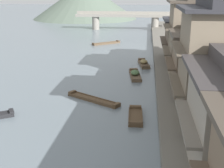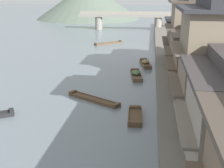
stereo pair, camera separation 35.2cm
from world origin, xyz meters
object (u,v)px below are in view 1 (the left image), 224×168
(house_waterfront_end, at_px, (189,38))
(house_waterfront_narrow, at_px, (200,60))
(boat_moored_far, at_px, (106,43))
(boat_upstream_distant, at_px, (135,74))
(stone_bridge, at_px, (125,18))
(boat_moored_nearest, at_px, (144,63))
(house_waterfront_far, at_px, (198,36))
(boat_moored_second, at_px, (93,99))
(house_waterfront_tall, at_px, (220,62))
(boat_moored_third, at_px, (135,116))

(house_waterfront_end, bearing_deg, house_waterfront_narrow, -92.73)
(house_waterfront_end, bearing_deg, boat_moored_far, 129.85)
(boat_upstream_distant, bearing_deg, stone_bridge, 95.98)
(boat_moored_nearest, height_order, house_waterfront_far, house_waterfront_far)
(house_waterfront_far, relative_size, stone_bridge, 0.35)
(boat_upstream_distant, xyz_separation_m, stone_bridge, (-4.45, 42.48, 2.69))
(house_waterfront_narrow, xyz_separation_m, stone_bridge, (-10.55, 49.55, -0.90))
(house_waterfront_end, relative_size, stone_bridge, 0.31)
(boat_upstream_distant, distance_m, house_waterfront_far, 8.38)
(boat_moored_far, xyz_separation_m, house_waterfront_end, (13.14, -15.74, 3.70))
(boat_moored_second, height_order, house_waterfront_tall, house_waterfront_tall)
(boat_moored_third, bearing_deg, house_waterfront_tall, -13.73)
(boat_moored_nearest, xyz_separation_m, house_waterfront_narrow, (5.16, -12.72, 3.57))
(house_waterfront_tall, bearing_deg, stone_bridge, 100.92)
(boat_moored_third, bearing_deg, boat_upstream_distant, 92.67)
(stone_bridge, bearing_deg, boat_moored_far, -95.38)
(stone_bridge, bearing_deg, house_waterfront_tall, -79.08)
(house_waterfront_tall, relative_size, house_waterfront_far, 1.00)
(house_waterfront_far, bearing_deg, stone_bridge, 104.49)
(boat_upstream_distant, height_order, house_waterfront_far, house_waterfront_far)
(house_waterfront_tall, distance_m, house_waterfront_far, 12.57)
(boat_moored_second, bearing_deg, house_waterfront_far, 36.60)
(boat_moored_nearest, distance_m, house_waterfront_far, 10.01)
(boat_moored_nearest, relative_size, boat_upstream_distant, 0.94)
(boat_upstream_distant, bearing_deg, house_waterfront_end, 40.87)
(house_waterfront_narrow, bearing_deg, boat_moored_second, -171.31)
(boat_moored_far, xyz_separation_m, boat_upstream_distant, (6.42, -21.55, 0.14))
(boat_upstream_distant, height_order, house_waterfront_tall, house_waterfront_tall)
(boat_moored_second, bearing_deg, boat_upstream_distant, 67.46)
(house_waterfront_narrow, height_order, house_waterfront_end, same)
(house_waterfront_tall, bearing_deg, boat_upstream_distant, 115.26)
(house_waterfront_far, distance_m, house_waterfront_end, 6.83)
(boat_moored_nearest, height_order, boat_upstream_distant, boat_moored_nearest)
(boat_moored_third, relative_size, boat_upstream_distant, 0.74)
(house_waterfront_far, bearing_deg, boat_upstream_distant, 172.51)
(boat_moored_third, bearing_deg, boat_moored_far, 101.74)
(boat_moored_far, height_order, boat_upstream_distant, boat_upstream_distant)
(boat_upstream_distant, bearing_deg, house_waterfront_far, -7.49)
(boat_moored_nearest, bearing_deg, boat_moored_far, 114.85)
(boat_moored_nearest, height_order, house_waterfront_narrow, house_waterfront_narrow)
(house_waterfront_tall, bearing_deg, house_waterfront_far, 88.11)
(boat_moored_far, xyz_separation_m, house_waterfront_tall, (12.76, -35.00, 5.02))
(boat_moored_second, relative_size, stone_bridge, 0.22)
(house_waterfront_end, bearing_deg, boat_moored_third, -109.03)
(boat_moored_nearest, relative_size, house_waterfront_tall, 0.52)
(boat_moored_third, distance_m, house_waterfront_tall, 7.78)
(boat_moored_nearest, xyz_separation_m, stone_bridge, (-5.39, 36.83, 2.67))
(boat_moored_third, distance_m, boat_moored_far, 34.30)
(house_waterfront_end, xyz_separation_m, stone_bridge, (-11.17, 36.67, -0.88))
(house_waterfront_narrow, bearing_deg, stone_bridge, 102.02)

